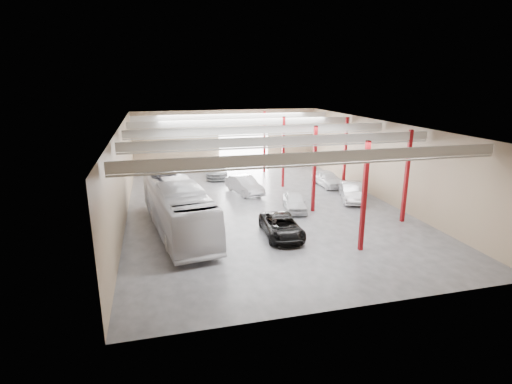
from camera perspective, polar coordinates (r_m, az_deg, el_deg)
name	(u,v)px	position (r m, az deg, el deg)	size (l,w,h in m)	color
depot_shell	(262,148)	(33.22, 0.88, 6.27)	(22.12, 32.12, 7.06)	#444448
coach_bus	(177,206)	(28.85, -11.18, -2.00)	(3.04, 13.01, 3.62)	silver
black_sedan	(282,226)	(27.65, 3.67, -4.91)	(2.39, 5.18, 1.44)	black
car_row_a	(295,202)	(33.17, 5.53, -1.36)	(1.72, 4.29, 1.46)	silver
car_row_b	(245,185)	(37.77, -1.65, 1.00)	(1.75, 5.02, 1.65)	#AFAFB4
car_row_c	(216,169)	(44.67, -5.68, 3.27)	(2.32, 5.71, 1.66)	gray
car_right_near	(352,192)	(36.63, 13.50, 0.06)	(1.71, 4.91, 1.62)	silver
car_right_far	(327,178)	(41.14, 10.17, 1.93)	(1.84, 4.57, 1.56)	silver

